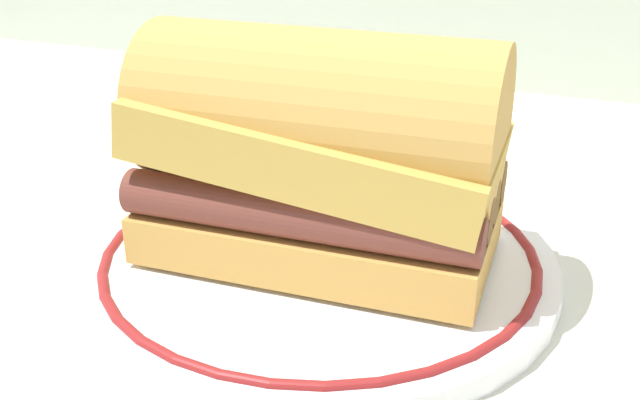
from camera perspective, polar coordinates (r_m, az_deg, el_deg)
ground_plane at (r=0.44m, az=2.93°, el=-5.15°), size 1.50×1.50×0.00m
plate at (r=0.44m, az=0.00°, el=-4.44°), size 0.27×0.27×0.01m
sausage_sandwich at (r=0.41m, az=0.00°, el=3.77°), size 0.19×0.11×0.12m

